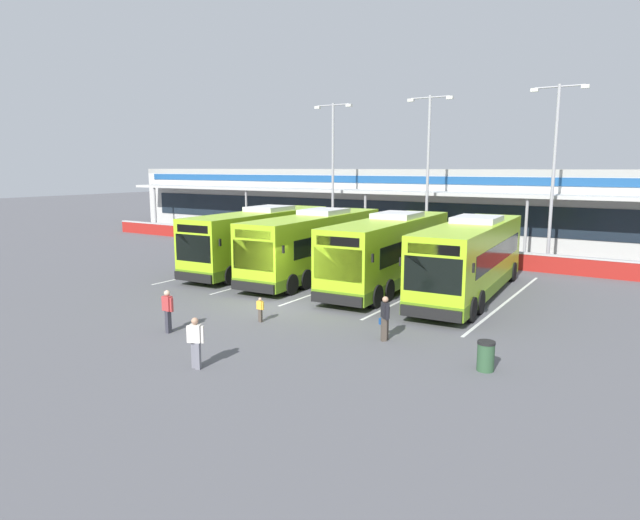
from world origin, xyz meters
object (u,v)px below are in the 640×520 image
Objects in this scene: coach_bus_left_centre at (316,245)px; litter_bin at (486,356)px; lamp_post_centre at (428,165)px; pedestrian_with_handbag at (385,317)px; pedestrian_near_bin at (196,341)px; coach_bus_leftmost at (261,240)px; coach_bus_centre at (390,252)px; lamp_post_east at (554,165)px; pedestrian_in_dark_coat at (168,310)px; coach_bus_right_centre at (471,259)px; lamp_post_west at (333,166)px; pedestrian_child at (260,309)px.

litter_bin is at bearing -37.48° from coach_bus_left_centre.
pedestrian_with_handbag is at bearing -72.12° from lamp_post_centre.
pedestrian_near_bin is at bearing -122.85° from pedestrian_with_handbag.
coach_bus_centre is at bearing -0.72° from coach_bus_leftmost.
lamp_post_east is at bearing 43.83° from coach_bus_left_centre.
pedestrian_in_dark_coat is 23.48m from lamp_post_centre.
coach_bus_right_centre reaches higher than pedestrian_near_bin.
pedestrian_in_dark_coat is (-3.41, -12.04, -0.91)m from coach_bus_centre.
coach_bus_centre reaches higher than pedestrian_with_handbag.
lamp_post_centre is at bearing 87.33° from pedestrian_in_dark_coat.
pedestrian_near_bin is 0.15× the size of lamp_post_west.
coach_bus_left_centre reaches higher than pedestrian_with_handbag.
pedestrian_child is at bearing -66.14° from lamp_post_west.
pedestrian_in_dark_coat is at bearing -124.43° from pedestrian_child.
coach_bus_centre reaches higher than pedestrian_child.
coach_bus_centre is 9.26m from pedestrian_child.
pedestrian_child is 20.69m from lamp_post_centre.
lamp_post_centre reaches higher than pedestrian_with_handbag.
pedestrian_in_dark_coat is at bearing -122.49° from coach_bus_right_centre.
lamp_post_west is (-8.95, 20.24, 5.75)m from pedestrian_child.
coach_bus_right_centre is at bearing -37.42° from lamp_post_west.
lamp_post_centre is 11.83× the size of litter_bin.
coach_bus_left_centre reaches higher than pedestrian_near_bin.
coach_bus_left_centre is at bearing -179.71° from coach_bus_right_centre.
pedestrian_child is (7.31, -9.18, -1.24)m from coach_bus_leftmost.
coach_bus_centre is at bearing 0.51° from coach_bus_left_centre.
pedestrian_in_dark_coat is (-7.29, -3.53, 0.02)m from pedestrian_with_handbag.
pedestrian_in_dark_coat is 3.61m from pedestrian_child.
pedestrian_child is at bearing -70.32° from coach_bus_left_centre.
lamp_post_east reaches higher than coach_bus_leftmost.
pedestrian_child is at bearing -98.65° from coach_bus_centre.
coach_bus_right_centre reaches higher than pedestrian_with_handbag.
pedestrian_child is (2.04, 2.97, -0.33)m from pedestrian_in_dark_coat.
coach_bus_leftmost is at bearing -81.56° from lamp_post_west.
pedestrian_in_dark_coat is (5.28, -12.15, -0.91)m from coach_bus_leftmost.
lamp_post_centre and lamp_post_east have the same top height.
pedestrian_in_dark_coat is 0.15× the size of lamp_post_east.
coach_bus_left_centre is 9.67m from pedestrian_child.
pedestrian_with_handbag is at bearing -65.53° from coach_bus_centre.
lamp_post_west is (-10.33, 11.16, 4.50)m from coach_bus_centre.
lamp_post_west is at bearing 176.29° from lamp_post_east.
litter_bin is at bearing -50.79° from coach_bus_centre.
pedestrian_in_dark_coat is at bearing -154.17° from pedestrian_with_handbag.
coach_bus_centre is 15.86m from lamp_post_west.
pedestrian_with_handbag reaches higher than litter_bin.
lamp_post_west and lamp_post_east have the same top height.
coach_bus_left_centre is at bearing -179.49° from coach_bus_centre.
lamp_post_centre is at bearing 121.51° from coach_bus_right_centre.
coach_bus_left_centre is at bearing 109.68° from pedestrian_child.
lamp_post_west reaches higher than pedestrian_in_dark_coat.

